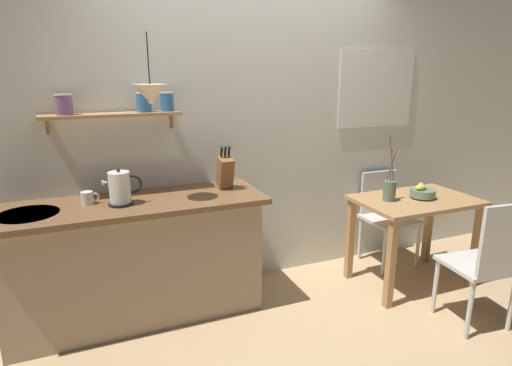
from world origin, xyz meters
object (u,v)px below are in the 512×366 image
at_px(twig_vase, 389,190).
at_px(knife_block, 225,172).
at_px(dining_table, 414,214).
at_px(dining_chair_near, 487,259).
at_px(fruit_bowl, 422,192).
at_px(dining_chair_far, 385,212).
at_px(electric_kettle, 120,189).
at_px(coffee_mug_by_sink, 88,198).
at_px(pendant_lamp, 150,94).

xyz_separation_m(twig_vase, knife_block, (-1.27, 0.34, 0.19)).
height_order(dining_table, twig_vase, twig_vase).
bearing_deg(dining_chair_near, fruit_bowl, 84.71).
height_order(dining_chair_far, twig_vase, twig_vase).
height_order(electric_kettle, coffee_mug_by_sink, electric_kettle).
bearing_deg(dining_table, fruit_bowl, -10.04).
relative_size(dining_table, knife_block, 2.95).
bearing_deg(dining_table, dining_chair_near, -91.23).
bearing_deg(electric_kettle, fruit_bowl, -6.84).
distance_m(dining_chair_far, coffee_mug_by_sink, 2.60).
distance_m(dining_chair_far, knife_block, 1.68).
xyz_separation_m(twig_vase, pendant_lamp, (-1.82, 0.17, 0.79)).
distance_m(twig_vase, electric_kettle, 2.06).
bearing_deg(pendant_lamp, knife_block, 17.58).
height_order(twig_vase, coffee_mug_by_sink, twig_vase).
relative_size(dining_chair_near, electric_kettle, 3.73).
bearing_deg(dining_chair_far, fruit_bowl, -91.65).
bearing_deg(coffee_mug_by_sink, fruit_bowl, -8.43).
bearing_deg(dining_table, twig_vase, 171.03).
distance_m(dining_chair_far, pendant_lamp, 2.42).
relative_size(fruit_bowl, twig_vase, 0.38).
height_order(dining_chair_far, electric_kettle, electric_kettle).
xyz_separation_m(knife_block, pendant_lamp, (-0.54, -0.17, 0.60)).
bearing_deg(dining_chair_far, coffee_mug_by_sink, -178.50).
bearing_deg(dining_table, pendant_lamp, 174.29).
bearing_deg(knife_block, coffee_mug_by_sink, -179.41).
distance_m(dining_table, twig_vase, 0.34).
bearing_deg(dining_chair_far, electric_kettle, -176.01).
distance_m(knife_block, pendant_lamp, 0.83).
height_order(dining_chair_far, pendant_lamp, pendant_lamp).
xyz_separation_m(dining_chair_near, fruit_bowl, (0.07, 0.72, 0.28)).
height_order(dining_chair_near, electric_kettle, electric_kettle).
xyz_separation_m(dining_chair_near, pendant_lamp, (-2.05, 0.93, 1.10)).
distance_m(dining_chair_near, knife_block, 1.93).
distance_m(dining_table, dining_chair_far, 0.46).
height_order(twig_vase, electric_kettle, twig_vase).
height_order(knife_block, coffee_mug_by_sink, knife_block).
bearing_deg(pendant_lamp, dining_chair_near, -24.46).
distance_m(twig_vase, knife_block, 1.33).
distance_m(electric_kettle, coffee_mug_by_sink, 0.24).
height_order(dining_table, electric_kettle, electric_kettle).
bearing_deg(electric_kettle, dining_chair_near, -23.68).
bearing_deg(twig_vase, fruit_bowl, -9.15).
xyz_separation_m(electric_kettle, knife_block, (0.77, 0.11, 0.02)).
xyz_separation_m(dining_table, dining_chair_far, (0.06, 0.44, -0.13)).
relative_size(electric_kettle, knife_block, 0.77).
bearing_deg(electric_kettle, pendant_lamp, -16.17).
height_order(dining_table, dining_chair_far, dining_chair_far).
bearing_deg(dining_table, coffee_mug_by_sink, 171.60).
distance_m(fruit_bowl, twig_vase, 0.30).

